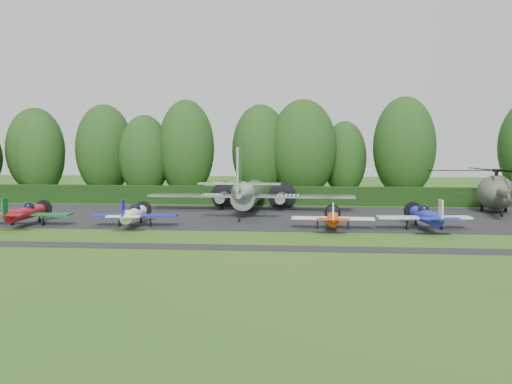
# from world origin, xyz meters

# --- Properties ---
(ground) EXTENTS (160.00, 160.00, 0.00)m
(ground) POSITION_xyz_m (0.00, 0.00, 0.00)
(ground) COLOR #255818
(ground) RESTS_ON ground
(apron) EXTENTS (70.00, 18.00, 0.01)m
(apron) POSITION_xyz_m (0.00, 10.00, 0.00)
(apron) COLOR black
(apron) RESTS_ON ground
(taxiway_verge) EXTENTS (70.00, 2.00, 0.00)m
(taxiway_verge) POSITION_xyz_m (0.00, -6.00, 0.00)
(taxiway_verge) COLOR black
(taxiway_verge) RESTS_ON ground
(hedgerow) EXTENTS (90.00, 1.60, 2.00)m
(hedgerow) POSITION_xyz_m (0.00, 21.00, 0.00)
(hedgerow) COLOR black
(hedgerow) RESTS_ON ground
(transport_plane) EXTENTS (20.50, 15.72, 6.57)m
(transport_plane) POSITION_xyz_m (-0.62, 13.54, 1.83)
(transport_plane) COLOR silver
(transport_plane) RESTS_ON ground
(light_plane_red) EXTENTS (6.88, 7.23, 2.64)m
(light_plane_red) POSITION_xyz_m (-17.42, 2.04, 1.10)
(light_plane_red) COLOR maroon
(light_plane_red) RESTS_ON ground
(light_plane_white) EXTENTS (6.70, 7.05, 2.58)m
(light_plane_white) POSITION_xyz_m (-8.62, 2.25, 1.07)
(light_plane_white) COLOR white
(light_plane_white) RESTS_ON ground
(light_plane_orange) EXTENTS (6.33, 6.66, 2.43)m
(light_plane_orange) POSITION_xyz_m (6.99, 2.34, 1.01)
(light_plane_orange) COLOR red
(light_plane_orange) RESTS_ON ground
(light_plane_blue) EXTENTS (7.12, 7.48, 2.74)m
(light_plane_blue) POSITION_xyz_m (14.01, 2.63, 1.14)
(light_plane_blue) COLOR #1C22A8
(light_plane_blue) RESTS_ON ground
(helicopter) EXTENTS (13.13, 15.38, 4.23)m
(helicopter) POSITION_xyz_m (23.09, 15.08, 2.27)
(helicopter) COLOR #3C4635
(helicopter) RESTS_ON ground
(sign_board) EXTENTS (3.12, 0.12, 1.76)m
(sign_board) POSITION_xyz_m (25.76, 20.50, 1.19)
(sign_board) COLOR #3F3326
(sign_board) RESTS_ON ground
(tree_0) EXTENTS (7.62, 7.62, 11.99)m
(tree_0) POSITION_xyz_m (-22.05, 32.62, 5.98)
(tree_0) COLOR black
(tree_0) RESTS_ON ground
(tree_1) EXTENTS (5.74, 5.74, 9.72)m
(tree_1) POSITION_xyz_m (9.80, 34.17, 4.85)
(tree_1) COLOR black
(tree_1) RESTS_ON ground
(tree_2) EXTENTS (7.37, 7.37, 11.78)m
(tree_2) POSITION_xyz_m (-1.08, 31.83, 5.88)
(tree_2) COLOR black
(tree_2) RESTS_ON ground
(tree_3) EXTENTS (6.45, 6.45, 10.41)m
(tree_3) POSITION_xyz_m (-15.73, 29.69, 5.19)
(tree_3) COLOR black
(tree_3) RESTS_ON ground
(tree_4) EXTENTS (6.22, 6.22, 10.45)m
(tree_4) POSITION_xyz_m (-30.08, 30.80, 5.21)
(tree_4) COLOR black
(tree_4) RESTS_ON ground
(tree_6) EXTENTS (7.13, 7.13, 12.33)m
(tree_6) POSITION_xyz_m (-10.42, 30.28, 6.15)
(tree_6) COLOR black
(tree_6) RESTS_ON ground
(tree_7) EXTENTS (8.49, 8.49, 12.34)m
(tree_7) POSITION_xyz_m (4.39, 31.09, 6.16)
(tree_7) COLOR black
(tree_7) RESTS_ON ground
(tree_8) EXTENTS (7.81, 7.81, 12.67)m
(tree_8) POSITION_xyz_m (17.08, 31.92, 6.32)
(tree_8) COLOR black
(tree_8) RESTS_ON ground
(tree_11) EXTENTS (6.24, 6.24, 12.34)m
(tree_11) POSITION_xyz_m (-10.95, 32.72, 6.15)
(tree_11) COLOR black
(tree_11) RESTS_ON ground
(tree_12) EXTENTS (7.99, 7.99, 11.78)m
(tree_12) POSITION_xyz_m (-33.00, 35.37, 5.88)
(tree_12) COLOR black
(tree_12) RESTS_ON ground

